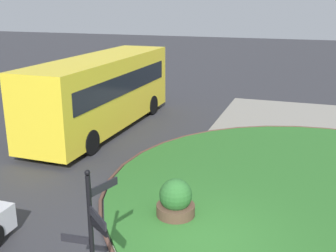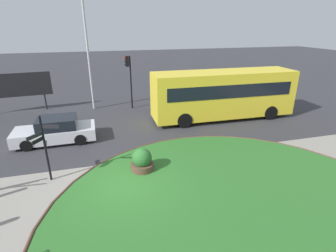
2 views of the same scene
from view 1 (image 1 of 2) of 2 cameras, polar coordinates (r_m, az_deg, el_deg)
name	(u,v)px [view 1 (image 1 of 2)]	position (r m, az deg, el deg)	size (l,w,h in m)	color
ground	(201,240)	(10.77, 4.61, -15.42)	(120.00, 120.00, 0.00)	#333338
grass_island	(333,194)	(13.85, 21.81, -8.71)	(14.03, 14.03, 0.10)	#2D6B28
grass_kerb_ring	(333,194)	(13.85, 21.82, -8.69)	(14.34, 14.34, 0.11)	brown
signpost_directional	(93,235)	(7.78, -10.33, -14.57)	(1.19, 1.18, 2.98)	black
bus_yellow	(102,91)	(19.16, -9.04, 4.74)	(10.04, 2.68, 3.35)	yellow
planter_near_signpost	(176,201)	(11.46, 1.06, -10.33)	(1.06, 1.06, 1.15)	brown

